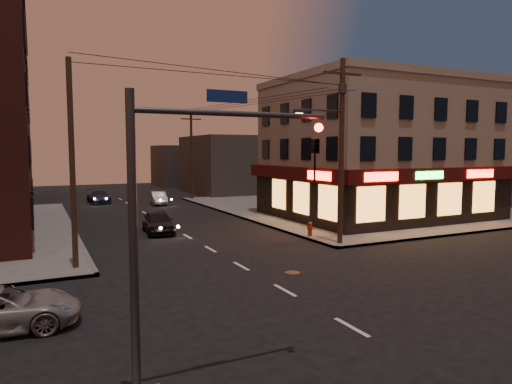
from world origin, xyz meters
TOP-DOWN VIEW (x-y plane):
  - ground at (0.00, 0.00)m, footprint 120.00×120.00m
  - sidewalk_ne at (18.00, 19.00)m, footprint 24.00×28.00m
  - pizza_building at (15.93, 13.43)m, footprint 15.85×12.85m
  - bg_building_ne_a at (14.00, 38.00)m, footprint 10.00×12.00m
  - bg_building_ne_b at (12.00, 52.00)m, footprint 8.00×8.00m
  - utility_pole_main at (6.68, 5.80)m, footprint 4.20×0.44m
  - utility_pole_far at (6.80, 32.00)m, footprint 0.26×0.26m
  - utility_pole_west at (-6.80, 6.50)m, footprint 0.24×0.24m
  - traffic_signal at (-5.57, -5.60)m, footprint 4.49×0.32m
  - sedan_near at (-1.30, 14.04)m, footprint 2.06×4.32m
  - sedan_mid at (2.54, 29.37)m, footprint 1.77×3.97m
  - sedan_far at (-2.55, 33.31)m, footprint 2.04×4.60m
  - fire_hydrant at (6.40, 8.23)m, footprint 0.38×0.38m

SIDE VIEW (x-z plane):
  - ground at x=0.00m, z-range 0.00..0.00m
  - sidewalk_ne at x=18.00m, z-range 0.00..0.15m
  - fire_hydrant at x=6.40m, z-range 0.19..1.04m
  - sedan_mid at x=2.54m, z-range 0.00..1.27m
  - sedan_far at x=-2.55m, z-range 0.00..1.31m
  - sedan_near at x=-1.30m, z-range 0.00..1.43m
  - bg_building_ne_b at x=12.00m, z-range 0.00..6.00m
  - bg_building_ne_a at x=14.00m, z-range 0.00..7.00m
  - traffic_signal at x=-5.57m, z-range 0.92..7.39m
  - utility_pole_far at x=6.80m, z-range 0.15..9.15m
  - utility_pole_west at x=-6.80m, z-range 0.15..9.15m
  - pizza_building at x=15.93m, z-range 0.10..10.60m
  - utility_pole_main at x=6.68m, z-range 0.76..10.76m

